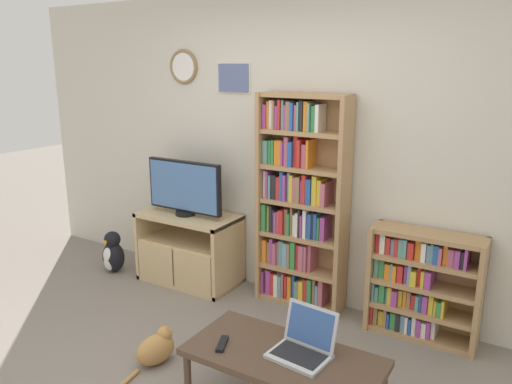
# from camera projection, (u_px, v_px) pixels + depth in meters

# --- Properties ---
(wall_back) EXTENTS (6.03, 0.09, 2.60)m
(wall_back) POSITION_uv_depth(u_px,v_px,m) (297.00, 150.00, 4.22)
(wall_back) COLOR beige
(wall_back) RESTS_ON ground_plane
(tv_stand) EXTENTS (0.93, 0.49, 0.66)m
(tv_stand) POSITION_uv_depth(u_px,v_px,m) (188.00, 248.00, 4.68)
(tv_stand) COLOR tan
(tv_stand) RESTS_ON ground_plane
(television) EXTENTS (0.79, 0.18, 0.51)m
(television) POSITION_uv_depth(u_px,v_px,m) (184.00, 188.00, 4.53)
(television) COLOR black
(television) RESTS_ON tv_stand
(bookshelf_tall) EXTENTS (0.76, 0.24, 1.79)m
(bookshelf_tall) POSITION_uv_depth(u_px,v_px,m) (298.00, 205.00, 4.15)
(bookshelf_tall) COLOR tan
(bookshelf_tall) RESTS_ON ground_plane
(bookshelf_short) EXTENTS (0.81, 0.28, 0.83)m
(bookshelf_short) POSITION_uv_depth(u_px,v_px,m) (419.00, 283.00, 3.74)
(bookshelf_short) COLOR tan
(bookshelf_short) RESTS_ON ground_plane
(coffee_table) EXTENTS (1.11, 0.54, 0.43)m
(coffee_table) POSITION_uv_depth(u_px,v_px,m) (283.00, 361.00, 2.82)
(coffee_table) COLOR #4C3828
(coffee_table) RESTS_ON ground_plane
(laptop) EXTENTS (0.35, 0.31, 0.26)m
(laptop) POSITION_uv_depth(u_px,v_px,m) (304.00, 344.00, 2.80)
(laptop) COLOR #B7BABC
(laptop) RESTS_ON coffee_table
(remote_near_laptop) EXTENTS (0.10, 0.16, 0.02)m
(remote_near_laptop) POSITION_uv_depth(u_px,v_px,m) (222.00, 344.00, 2.89)
(remote_near_laptop) COLOR black
(remote_near_laptop) RESTS_ON coffee_table
(cat) EXTENTS (0.24, 0.54, 0.26)m
(cat) POSITION_uv_depth(u_px,v_px,m) (157.00, 348.00, 3.44)
(cat) COLOR #B78447
(cat) RESTS_ON ground_plane
(penguin_figurine) EXTENTS (0.23, 0.20, 0.42)m
(penguin_figurine) POSITION_uv_depth(u_px,v_px,m) (113.00, 254.00, 4.93)
(penguin_figurine) COLOR black
(penguin_figurine) RESTS_ON ground_plane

